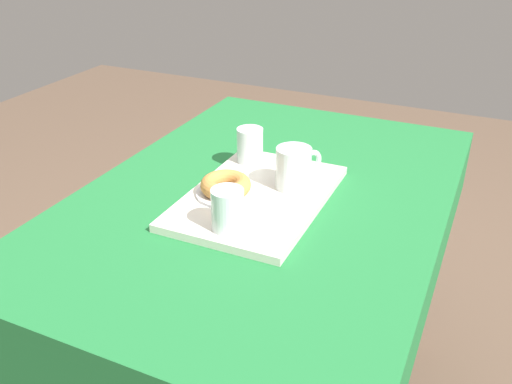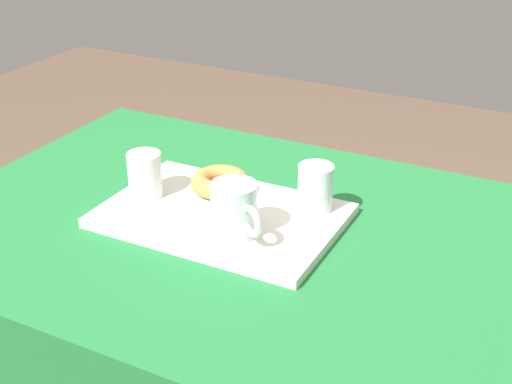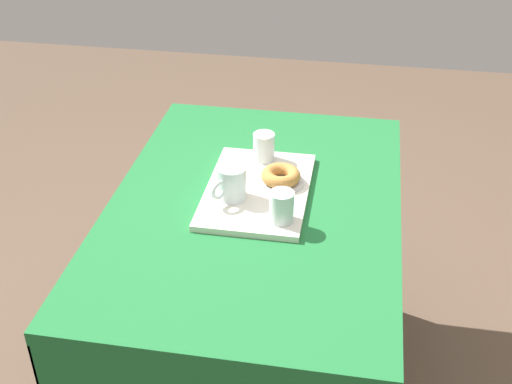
% 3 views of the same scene
% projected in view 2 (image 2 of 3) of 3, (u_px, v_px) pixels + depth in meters
% --- Properties ---
extents(dining_table, '(1.18, 0.81, 0.76)m').
position_uv_depth(dining_table, '(246.00, 278.00, 1.33)').
color(dining_table, '#1E6B33').
rests_on(dining_table, ground).
extents(serving_tray, '(0.43, 0.29, 0.02)m').
position_uv_depth(serving_tray, '(223.00, 215.00, 1.30)').
color(serving_tray, silver).
rests_on(serving_tray, dining_table).
extents(tea_mug_left, '(0.11, 0.09, 0.10)m').
position_uv_depth(tea_mug_left, '(235.00, 212.00, 1.19)').
color(tea_mug_left, silver).
rests_on(tea_mug_left, serving_tray).
extents(water_glass_near, '(0.07, 0.07, 0.09)m').
position_uv_depth(water_glass_near, '(315.00, 189.00, 1.28)').
color(water_glass_near, silver).
rests_on(water_glass_near, serving_tray).
extents(water_glass_far, '(0.07, 0.07, 0.09)m').
position_uv_depth(water_glass_far, '(145.00, 177.00, 1.33)').
color(water_glass_far, silver).
rests_on(water_glass_far, serving_tray).
extents(donut_plate_left, '(0.13, 0.13, 0.01)m').
position_uv_depth(donut_plate_left, '(221.00, 192.00, 1.35)').
color(donut_plate_left, silver).
rests_on(donut_plate_left, serving_tray).
extents(sugar_donut_left, '(0.11, 0.11, 0.04)m').
position_uv_depth(sugar_donut_left, '(220.00, 182.00, 1.34)').
color(sugar_donut_left, '#BC7F3D').
rests_on(sugar_donut_left, donut_plate_left).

